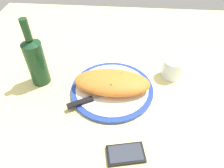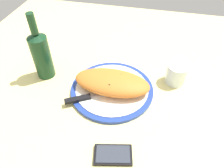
{
  "view_description": "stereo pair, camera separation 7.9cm",
  "coord_description": "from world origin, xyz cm",
  "px_view_note": "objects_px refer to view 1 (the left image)",
  "views": [
    {
      "loc": [
        -4.74,
        56.27,
        58.86
      ],
      "look_at": [
        0.0,
        0.0,
        3.62
      ],
      "focal_mm": 33.59,
      "sensor_mm": 36.0,
      "label": 1
    },
    {
      "loc": [
        -12.54,
        55.06,
        58.86
      ],
      "look_at": [
        0.0,
        0.0,
        3.62
      ],
      "focal_mm": 33.59,
      "sensor_mm": 36.0,
      "label": 2
    }
  ],
  "objects_px": {
    "calzone": "(113,82)",
    "smartphone": "(126,154)",
    "knife": "(90,100)",
    "water_glass": "(172,69)",
    "plate": "(112,89)",
    "wine_bottle": "(36,60)",
    "fork": "(114,77)"
  },
  "relations": [
    {
      "from": "knife",
      "to": "calzone",
      "type": "bearing_deg",
      "value": -135.96
    },
    {
      "from": "fork",
      "to": "smartphone",
      "type": "distance_m",
      "value": 0.33
    },
    {
      "from": "calzone",
      "to": "smartphone",
      "type": "bearing_deg",
      "value": 102.82
    },
    {
      "from": "fork",
      "to": "water_glass",
      "type": "height_order",
      "value": "water_glass"
    },
    {
      "from": "calzone",
      "to": "smartphone",
      "type": "xyz_separation_m",
      "value": [
        -0.06,
        0.26,
        -0.04
      ]
    },
    {
      "from": "knife",
      "to": "smartphone",
      "type": "distance_m",
      "value": 0.23
    },
    {
      "from": "smartphone",
      "to": "water_glass",
      "type": "distance_m",
      "value": 0.41
    },
    {
      "from": "wine_bottle",
      "to": "plate",
      "type": "bearing_deg",
      "value": 173.56
    },
    {
      "from": "calzone",
      "to": "knife",
      "type": "relative_size",
      "value": 1.3
    },
    {
      "from": "plate",
      "to": "fork",
      "type": "relative_size",
      "value": 2.07
    },
    {
      "from": "knife",
      "to": "water_glass",
      "type": "height_order",
      "value": "water_glass"
    },
    {
      "from": "plate",
      "to": "wine_bottle",
      "type": "height_order",
      "value": "wine_bottle"
    },
    {
      "from": "calzone",
      "to": "fork",
      "type": "distance_m",
      "value": 0.06
    },
    {
      "from": "plate",
      "to": "calzone",
      "type": "xyz_separation_m",
      "value": [
        -0.0,
        -0.0,
        0.04
      ]
    },
    {
      "from": "fork",
      "to": "smartphone",
      "type": "relative_size",
      "value": 1.24
    },
    {
      "from": "fork",
      "to": "wine_bottle",
      "type": "distance_m",
      "value": 0.31
    },
    {
      "from": "plate",
      "to": "wine_bottle",
      "type": "xyz_separation_m",
      "value": [
        0.29,
        -0.03,
        0.1
      ]
    },
    {
      "from": "knife",
      "to": "water_glass",
      "type": "distance_m",
      "value": 0.36
    },
    {
      "from": "smartphone",
      "to": "knife",
      "type": "bearing_deg",
      "value": -53.95
    },
    {
      "from": "calzone",
      "to": "smartphone",
      "type": "relative_size",
      "value": 2.32
    },
    {
      "from": "fork",
      "to": "knife",
      "type": "height_order",
      "value": "knife"
    },
    {
      "from": "fork",
      "to": "wine_bottle",
      "type": "height_order",
      "value": "wine_bottle"
    },
    {
      "from": "plate",
      "to": "wine_bottle",
      "type": "distance_m",
      "value": 0.31
    },
    {
      "from": "fork",
      "to": "smartphone",
      "type": "xyz_separation_m",
      "value": [
        -0.06,
        0.32,
        -0.01
      ]
    },
    {
      "from": "plate",
      "to": "wine_bottle",
      "type": "relative_size",
      "value": 1.17
    },
    {
      "from": "smartphone",
      "to": "water_glass",
      "type": "height_order",
      "value": "water_glass"
    },
    {
      "from": "water_glass",
      "to": "wine_bottle",
      "type": "xyz_separation_m",
      "value": [
        0.52,
        0.08,
        0.07
      ]
    },
    {
      "from": "knife",
      "to": "water_glass",
      "type": "xyz_separation_m",
      "value": [
        -0.31,
        -0.18,
        0.01
      ]
    },
    {
      "from": "water_glass",
      "to": "wine_bottle",
      "type": "relative_size",
      "value": 0.3
    },
    {
      "from": "smartphone",
      "to": "water_glass",
      "type": "relative_size",
      "value": 1.54
    },
    {
      "from": "plate",
      "to": "wine_bottle",
      "type": "bearing_deg",
      "value": -6.44
    },
    {
      "from": "calzone",
      "to": "water_glass",
      "type": "relative_size",
      "value": 3.58
    }
  ]
}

